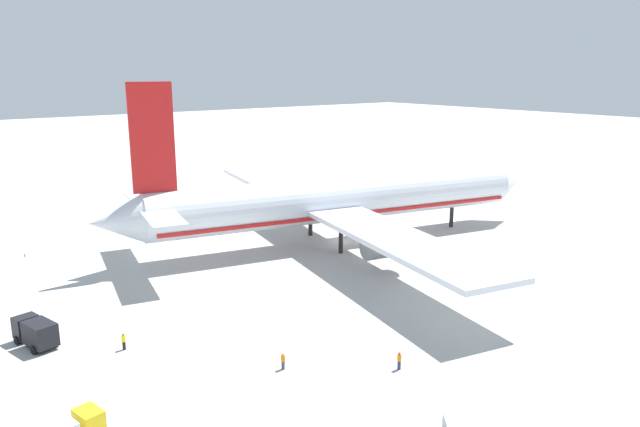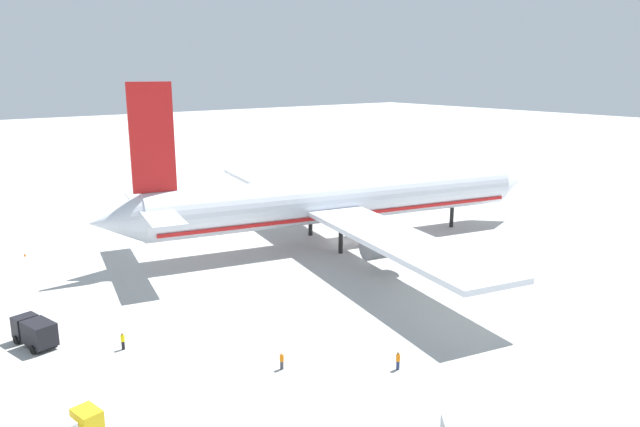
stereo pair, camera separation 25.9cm
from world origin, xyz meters
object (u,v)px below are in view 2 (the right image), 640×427
traffic_cone_0 (312,184)px  baggage_cart_0 (422,193)px  ground_worker_3 (282,361)px  service_truck_0 (35,331)px  traffic_cone_1 (25,255)px  ground_worker_1 (398,361)px  ground_worker_5 (123,341)px  airliner (336,200)px

traffic_cone_0 → baggage_cart_0: bearing=-61.0°
ground_worker_3 → traffic_cone_0: ground_worker_3 is taller
service_truck_0 → traffic_cone_1: service_truck_0 is taller
ground_worker_1 → ground_worker_3: ground_worker_1 is taller
service_truck_0 → baggage_cart_0: size_ratio=2.00×
service_truck_0 → ground_worker_3: 25.93m
ground_worker_1 → ground_worker_3: 10.90m
service_truck_0 → traffic_cone_1: bearing=79.7°
ground_worker_1 → ground_worker_5: size_ratio=0.99×
ground_worker_5 → traffic_cone_1: (-0.67, 39.65, -0.63)m
baggage_cart_0 → ground_worker_5: size_ratio=1.66×
ground_worker_5 → traffic_cone_0: ground_worker_5 is taller
baggage_cart_0 → ground_worker_5: 88.87m
airliner → ground_worker_1: size_ratio=45.94×
airliner → ground_worker_3: 43.53m
service_truck_0 → ground_worker_5: (6.73, -6.35, -0.65)m
traffic_cone_1 → service_truck_0: bearing=-100.3°
baggage_cart_0 → ground_worker_5: (-81.34, -35.78, 0.64)m
airliner → ground_worker_5: bearing=-157.5°
ground_worker_3 → ground_worker_5: size_ratio=0.94×
ground_worker_1 → ground_worker_5: ground_worker_5 is taller
ground_worker_5 → ground_worker_3: bearing=-51.7°
airliner → service_truck_0: (-47.88, -10.68, -5.49)m
traffic_cone_0 → traffic_cone_1: same height
baggage_cart_0 → ground_worker_3: ground_worker_3 is taller
ground_worker_3 → ground_worker_5: ground_worker_5 is taller
service_truck_0 → baggage_cart_0: 92.87m
airliner → traffic_cone_1: size_ratio=147.37×
service_truck_0 → ground_worker_3: size_ratio=3.52×
ground_worker_3 → baggage_cart_0: bearing=34.6°
traffic_cone_0 → traffic_cone_1: 71.65m
ground_worker_3 → traffic_cone_1: (-11.05, 52.78, -0.57)m
ground_worker_1 → airliner: bearing=59.0°
ground_worker_1 → ground_worker_3: bearing=142.2°
airliner → traffic_cone_0: size_ratio=147.37×
ground_worker_1 → ground_worker_5: (-18.99, 19.81, 0.01)m
ground_worker_3 → traffic_cone_0: bearing=51.6°
service_truck_0 → ground_worker_1: bearing=-45.5°
traffic_cone_0 → airliner: bearing=-122.3°
ground_worker_1 → traffic_cone_1: 62.63m
baggage_cart_0 → airliner: bearing=-155.0°
traffic_cone_0 → traffic_cone_1: (-68.80, -20.01, 0.00)m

